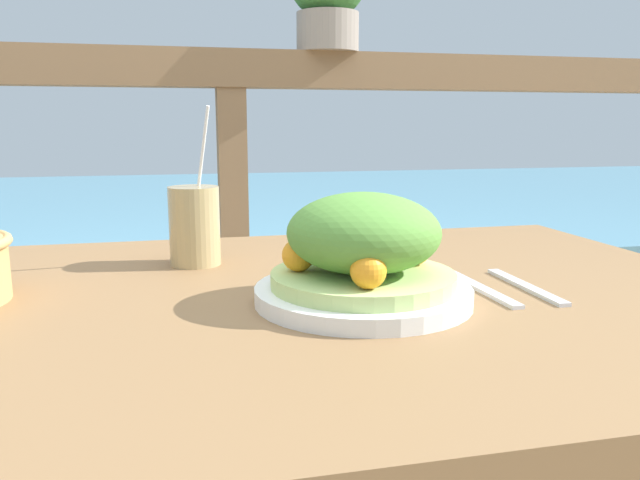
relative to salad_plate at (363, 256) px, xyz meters
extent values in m
cube|color=olive|center=(-0.08, 0.06, -0.08)|extent=(1.22, 0.84, 0.04)
cube|color=olive|center=(0.48, 0.42, -0.45)|extent=(0.06, 0.06, 0.71)
cube|color=brown|center=(-0.08, 0.87, 0.29)|extent=(2.80, 0.08, 0.09)
cube|color=brown|center=(-0.08, 0.87, -0.28)|extent=(0.07, 0.07, 1.05)
cube|color=#568EA8|center=(-0.08, 3.37, -0.56)|extent=(12.00, 4.00, 0.48)
cylinder|color=white|center=(0.00, 0.00, -0.05)|extent=(0.26, 0.26, 0.02)
cylinder|color=#B7D17A|center=(0.00, 0.00, -0.03)|extent=(0.22, 0.22, 0.02)
ellipsoid|color=#568E38|center=(0.00, 0.00, 0.03)|extent=(0.18, 0.18, 0.10)
sphere|color=orange|center=(0.08, 0.02, 0.00)|extent=(0.04, 0.04, 0.04)
sphere|color=orange|center=(-0.01, 0.08, 0.00)|extent=(0.04, 0.04, 0.04)
sphere|color=orange|center=(-0.08, 0.02, 0.00)|extent=(0.04, 0.04, 0.04)
sphere|color=orange|center=(-0.02, -0.08, 0.00)|extent=(0.04, 0.04, 0.04)
cylinder|color=tan|center=(-0.19, 0.26, 0.00)|extent=(0.08, 0.08, 0.12)
cylinder|color=white|center=(-0.18, 0.26, 0.08)|extent=(0.04, 0.07, 0.21)
cylinder|color=gray|center=(0.17, 0.87, 0.38)|extent=(0.16, 0.16, 0.09)
cube|color=silver|center=(0.17, 0.02, -0.06)|extent=(0.02, 0.18, 0.00)
cube|color=silver|center=(0.23, 0.01, -0.06)|extent=(0.02, 0.18, 0.00)
camera|label=1|loc=(-0.22, -0.70, 0.16)|focal=35.00mm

